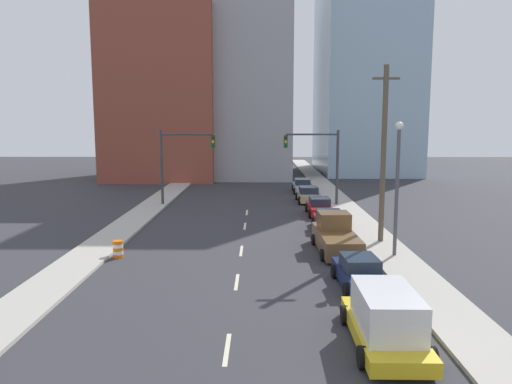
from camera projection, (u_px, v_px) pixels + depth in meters
The scene contains 22 objects.
sidewalk_left at pixel (169, 193), 52.41m from camera, with size 2.50×89.55×0.16m.
sidewalk_right at pixel (330, 193), 52.27m from camera, with size 2.50×89.55×0.16m.
lane_stripe_at_9m at pixel (227, 349), 16.45m from camera, with size 0.16×2.40×0.01m, color beige.
lane_stripe_at_16m at pixel (237, 282), 23.37m from camera, with size 0.16×2.40×0.01m, color beige.
lane_stripe_at_21m at pixel (241, 251), 29.02m from camera, with size 0.16×2.40×0.01m, color beige.
lane_stripe_at_28m at pixel (245, 226), 35.88m from camera, with size 0.16×2.40×0.01m, color beige.
lane_stripe_at_34m at pixel (247, 212), 41.29m from camera, with size 0.16×2.40×0.01m, color beige.
building_brick_left at pixel (165, 96), 66.42m from camera, with size 14.00×16.00×21.70m.
building_office_center at pixel (246, 84), 70.04m from camera, with size 12.00×20.00×25.32m.
building_glass_right at pixel (365, 46), 73.06m from camera, with size 13.00×20.00×36.98m.
traffic_signal_left at pixel (177, 157), 44.07m from camera, with size 4.88×0.35×6.75m.
traffic_signal_right at pixel (322, 157), 43.97m from camera, with size 4.88×0.35×6.75m.
utility_pole_right_mid at pixel (384, 154), 30.02m from camera, with size 1.60×0.32×10.78m.
traffic_barrel at pixel (118, 249), 27.52m from camera, with size 0.56×0.56×0.95m.
street_lamp at pixel (397, 179), 26.93m from camera, with size 0.44×0.44×7.45m.
box_truck_yellow at pixel (386, 319), 16.54m from camera, with size 2.39×5.44×1.98m.
sedan_navy at pixel (359, 273), 22.58m from camera, with size 2.16×4.47×1.42m.
pickup_truck_brown at pixel (336, 237), 28.75m from camera, with size 2.44×5.87×2.17m.
sedan_maroon at pixel (329, 221), 34.63m from camera, with size 2.29×4.40×1.37m.
sedan_red at pixel (320, 207), 40.20m from camera, with size 2.05×4.55×1.41m.
sedan_tan at pixel (308, 195), 46.62m from camera, with size 2.22×4.49×1.45m.
sedan_silver at pixel (302, 186), 53.02m from camera, with size 2.04×4.78×1.46m.
Camera 1 is at (1.08, -7.04, 7.43)m, focal length 35.00 mm.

